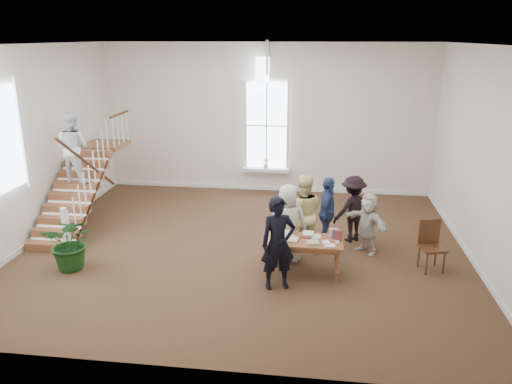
# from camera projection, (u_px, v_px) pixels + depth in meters

# --- Properties ---
(ground) EXTENTS (10.00, 10.00, 0.00)m
(ground) POSITION_uv_depth(u_px,v_px,m) (245.00, 246.00, 11.57)
(ground) COLOR #442E1A
(ground) RESTS_ON ground
(room_shell) EXTENTS (10.49, 10.00, 10.00)m
(room_shell) POSITION_uv_depth(u_px,v_px,m) (266.00, 178.00, 15.60)
(room_shell) COLOR silver
(room_shell) RESTS_ON ground
(staircase) EXTENTS (1.10, 4.10, 2.92)m
(staircase) POSITION_uv_depth(u_px,v_px,m) (76.00, 165.00, 12.32)
(staircase) COLOR brown
(staircase) RESTS_ON ground
(library_table) EXTENTS (1.60, 0.81, 0.81)m
(library_table) POSITION_uv_depth(u_px,v_px,m) (304.00, 243.00, 10.06)
(library_table) COLOR brown
(library_table) RESTS_ON ground
(police_officer) EXTENTS (0.77, 0.63, 1.83)m
(police_officer) POSITION_uv_depth(u_px,v_px,m) (278.00, 243.00, 9.42)
(police_officer) COLOR black
(police_officer) RESTS_ON ground
(elderly_woman) EXTENTS (0.84, 0.55, 1.70)m
(elderly_woman) POSITION_uv_depth(u_px,v_px,m) (288.00, 223.00, 10.61)
(elderly_woman) COLOR beige
(elderly_woman) RESTS_ON ground
(person_yellow) EXTENTS (0.96, 0.80, 1.79)m
(person_yellow) POSITION_uv_depth(u_px,v_px,m) (303.00, 214.00, 11.04)
(person_yellow) COLOR #FAEC9C
(person_yellow) RESTS_ON ground
(woman_cluster_a) EXTENTS (0.56, 1.03, 1.66)m
(woman_cluster_a) POSITION_uv_depth(u_px,v_px,m) (327.00, 213.00, 11.31)
(woman_cluster_a) COLOR #364883
(woman_cluster_a) RESTS_ON ground
(woman_cluster_b) EXTENTS (1.18, 1.07, 1.59)m
(woman_cluster_b) POSITION_uv_depth(u_px,v_px,m) (353.00, 209.00, 11.67)
(woman_cluster_b) COLOR black
(woman_cluster_b) RESTS_ON ground
(woman_cluster_c) EXTENTS (1.14, 1.25, 1.39)m
(woman_cluster_c) POSITION_uv_depth(u_px,v_px,m) (368.00, 223.00, 11.05)
(woman_cluster_c) COLOR silver
(woman_cluster_c) RESTS_ON ground
(floor_plant) EXTENTS (1.19, 1.07, 1.17)m
(floor_plant) POSITION_uv_depth(u_px,v_px,m) (71.00, 242.00, 10.30)
(floor_plant) COLOR #123811
(floor_plant) RESTS_ON ground
(side_chair) EXTENTS (0.56, 0.56, 1.06)m
(side_chair) POSITION_uv_depth(u_px,v_px,m) (431.00, 242.00, 10.29)
(side_chair) COLOR #3D2110
(side_chair) RESTS_ON ground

